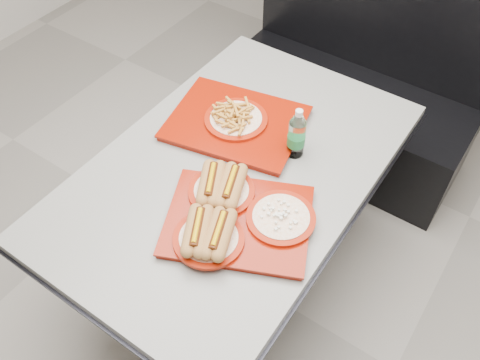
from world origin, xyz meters
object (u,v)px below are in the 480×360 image
Objects in this scene: diner_table at (235,195)px; tray_near at (232,215)px; water_bottle at (297,136)px; tray_far at (236,121)px; booth_bench at (353,86)px.

tray_near is at bearing -56.48° from diner_table.
diner_table is 6.90× the size of water_bottle.
diner_table is 0.34m from water_bottle.
diner_table is at bearing 123.52° from tray_near.
tray_near is 0.39m from water_bottle.
tray_near reaches higher than diner_table.
water_bottle reaches higher than tray_near.
tray_far is at bearing 123.27° from diner_table.
water_bottle reaches higher than tray_far.
water_bottle is (0.15, -0.92, 0.44)m from booth_bench.
water_bottle reaches higher than diner_table.
tray_far is (-0.12, 0.18, 0.19)m from diner_table.
booth_bench is at bearing 82.82° from tray_far.
tray_near is 2.77× the size of water_bottle.
tray_far is (-0.25, 0.38, -0.01)m from tray_near.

